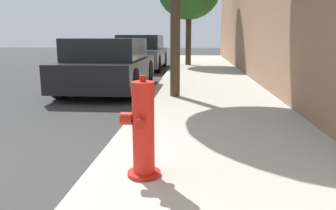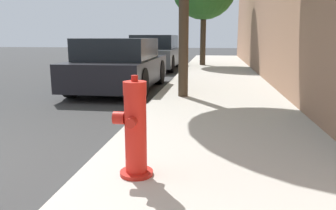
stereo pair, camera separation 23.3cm
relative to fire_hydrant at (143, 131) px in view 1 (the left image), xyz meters
name	(u,v)px [view 1 (the left image)]	position (x,y,z in m)	size (l,w,h in m)	color
sidewalk_slab	(237,205)	(0.79, -0.34, -0.49)	(2.68, 40.00, 0.15)	#B7B2A8
fire_hydrant	(143,131)	(0.00, 0.00, 0.00)	(0.35, 0.36, 0.90)	red
parked_car_near	(109,65)	(-1.75, 5.52, 0.09)	(1.86, 3.94, 1.34)	black
parked_car_mid	(142,53)	(-1.83, 11.30, 0.13)	(1.86, 4.32, 1.44)	#4C5156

